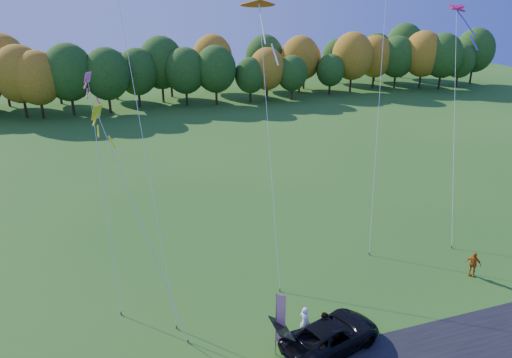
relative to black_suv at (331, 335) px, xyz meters
name	(u,v)px	position (x,y,z in m)	size (l,w,h in m)	color
ground	(292,341)	(-1.71, 1.06, -0.77)	(160.00, 160.00, 0.00)	#245B18
tree_line	(151,107)	(-1.71, 56.06, -0.77)	(116.00, 12.00, 10.00)	#1E4711
black_suv	(331,335)	(0.00, 0.00, 0.00)	(2.55, 5.54, 1.54)	black
person_tailgate_a	(305,322)	(-0.97, 1.18, 0.18)	(0.69, 0.45, 1.89)	white
person_tailgate_b	(325,327)	(-0.09, 0.62, 0.10)	(0.85, 0.66, 1.75)	gray
person_east	(473,264)	(11.72, 3.22, 0.07)	(0.99, 0.41, 1.68)	#CF5C13
feather_flag	(280,318)	(-2.74, 0.37, 1.49)	(0.46, 0.24, 3.71)	#999999
kite_delta_blue	(129,63)	(-8.06, 9.85, 12.83)	(3.25, 12.22, 27.11)	#4C3F33
kite_parafoil_orange	(382,57)	(9.88, 13.08, 11.88)	(8.02, 11.55, 25.70)	#4C3F33
kite_delta_red	(269,131)	(0.48, 10.95, 7.83)	(3.53, 11.46, 17.76)	#4C3F33
kite_parafoil_rainbow	(454,121)	(15.13, 10.80, 7.26)	(6.13, 9.03, 16.37)	#4C3F33
kite_diamond_yellow	(143,228)	(-8.55, 5.01, 5.18)	(3.81, 5.18, 12.38)	#4C3F33
kite_diamond_pink	(103,183)	(-10.23, 9.32, 6.23)	(1.01, 6.11, 13.19)	#4C3F33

